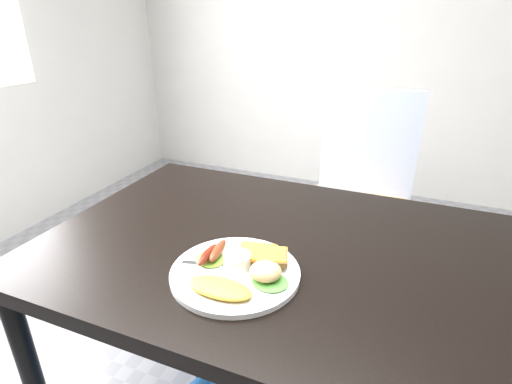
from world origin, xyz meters
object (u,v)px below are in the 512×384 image
object	(u,v)px
person	(326,154)
dining_table	(282,251)
plate	(235,273)
dining_chair	(356,213)

from	to	relation	value
person	dining_table	bearing A→B (deg)	108.01
plate	person	bearing A→B (deg)	85.12
dining_table	dining_chair	size ratio (longest dim) A/B	2.72
dining_chair	person	bearing A→B (deg)	-104.35
dining_chair	person	distance (m)	0.57
dining_table	person	size ratio (longest dim) A/B	0.71
plate	dining_table	bearing A→B (deg)	71.76
person	plate	bearing A→B (deg)	103.01
person	plate	xyz separation A→B (m)	(-0.05, -0.61, -0.09)
dining_chair	person	xyz separation A→B (m)	(-0.07, -0.41, 0.40)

